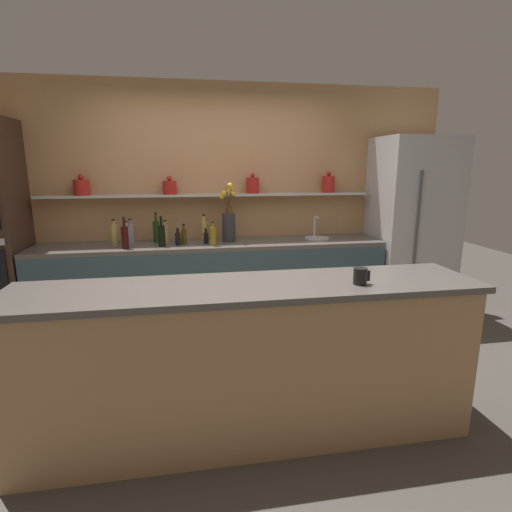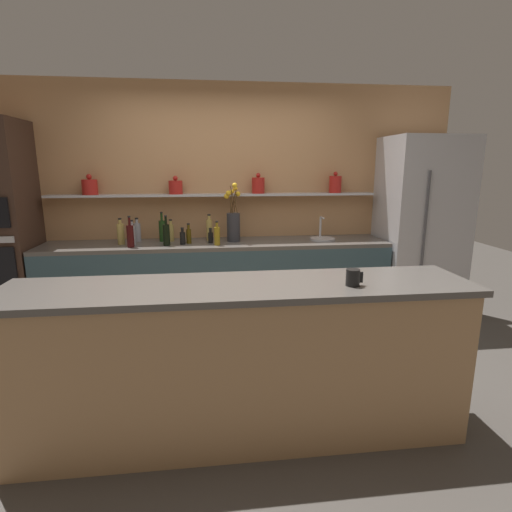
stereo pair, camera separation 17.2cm
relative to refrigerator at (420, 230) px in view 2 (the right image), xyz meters
name	(u,v)px [view 2 (the right image)]	position (x,y,z in m)	size (l,w,h in m)	color
ground_plane	(235,380)	(-2.18, -1.20, -1.02)	(12.00, 12.00, 0.00)	#4C4742
back_wall_unit	(223,203)	(-2.18, 0.40, 0.29)	(5.20, 0.28, 2.60)	tan
back_counter_unit	(218,283)	(-2.27, 0.04, -0.56)	(3.65, 0.62, 0.92)	#334C56
island_counter	(241,362)	(-2.18, -1.88, -0.50)	(2.85, 0.61, 1.02)	tan
refrigerator	(420,230)	(0.00, 0.00, 0.00)	(0.85, 0.73, 2.03)	#B7B7BC
flower_vase	(233,223)	(-2.09, 0.08, 0.10)	(0.18, 0.17, 0.63)	#2D2D33
sink_fixture	(322,237)	(-1.11, 0.05, -0.07)	(0.27, 0.27, 0.25)	#B7B7BC
bottle_oil_0	(217,235)	(-2.27, -0.13, 0.01)	(0.06, 0.06, 0.25)	olive
bottle_spirit_1	(132,235)	(-3.13, -0.04, 0.02)	(0.06, 0.06, 0.26)	gray
bottle_wine_2	(162,230)	(-2.85, 0.16, 0.03)	(0.07, 0.07, 0.32)	#193814
bottle_spirit_3	(121,234)	(-3.26, 0.04, 0.02)	(0.07, 0.07, 0.27)	tan
bottle_spirit_4	(171,232)	(-2.76, 0.16, 0.00)	(0.06, 0.06, 0.24)	tan
bottle_spirit_5	(209,229)	(-2.35, 0.16, 0.03)	(0.07, 0.07, 0.29)	tan
bottle_wine_6	(130,236)	(-3.13, -0.13, 0.02)	(0.07, 0.07, 0.31)	#380C0C
bottle_sauce_7	(183,237)	(-2.63, -0.04, -0.02)	(0.06, 0.06, 0.18)	black
bottle_oil_8	(189,235)	(-2.56, 0.00, -0.01)	(0.05, 0.05, 0.21)	#47380A
bottle_wine_9	(166,234)	(-2.79, -0.08, 0.02)	(0.07, 0.07, 0.31)	black
bottle_spirit_10	(137,232)	(-3.12, 0.21, 0.01)	(0.07, 0.07, 0.25)	gray
bottle_sauce_11	(211,237)	(-2.34, 0.00, -0.03)	(0.05, 0.05, 0.16)	black
coffee_mug	(353,277)	(-1.52, -1.98, 0.06)	(0.10, 0.08, 0.10)	black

